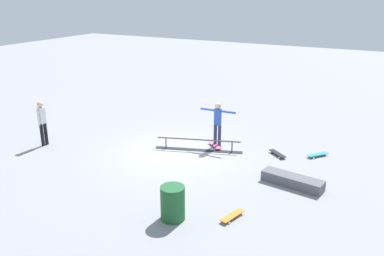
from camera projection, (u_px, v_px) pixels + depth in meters
The scene contains 10 objects.
ground_plane at pixel (176, 153), 14.42m from camera, with size 60.00×60.00×0.00m, color gray.
grind_rail at pixel (199, 145), 14.61m from camera, with size 3.07×1.24×0.43m.
skate_ledge at pixel (292, 181), 12.01m from camera, with size 1.83×0.49×0.31m, color #595960.
skater_main at pixel (218, 121), 14.73m from camera, with size 1.35×0.23×1.67m.
skateboard_main at pixel (215, 145), 14.95m from camera, with size 0.73×0.68×0.09m.
bystander_white_shirt at pixel (42, 121), 14.86m from camera, with size 0.23×0.38×1.69m.
loose_skateboard_orange at pixel (232, 216), 10.31m from camera, with size 0.40×0.82×0.09m.
loose_skateboard_black at pixel (277, 154), 14.19m from camera, with size 0.75×0.66×0.09m.
loose_skateboard_teal at pixel (318, 154), 14.11m from camera, with size 0.65×0.75×0.09m.
trash_bin at pixel (173, 203), 10.17m from camera, with size 0.62×0.62×0.89m, color #1E592D.
Camera 1 is at (-6.78, 11.50, 5.53)m, focal length 38.06 mm.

